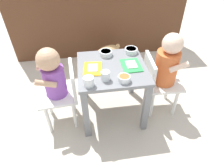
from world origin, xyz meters
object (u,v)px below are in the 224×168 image
object	(u,v)px
water_cup_right	(89,82)
dog	(105,55)
food_tray_left	(93,68)
veggie_bowl_near	(131,50)
water_cup_left	(105,76)
food_tray_right	(131,65)
cereal_bowl_left_side	(106,53)
veggie_bowl_far	(124,78)
dining_table	(112,77)
seated_child_left	(55,78)
seated_child_right	(166,66)

from	to	relation	value
water_cup_right	dog	bearing A→B (deg)	76.04
food_tray_left	veggie_bowl_near	xyz separation A→B (m)	(0.33, 0.19, 0.02)
water_cup_left	food_tray_right	bearing A→B (deg)	32.92
water_cup_left	dog	bearing A→B (deg)	83.36
dog	cereal_bowl_left_side	distance (m)	0.55
dog	veggie_bowl_far	bearing A→B (deg)	-87.84
dining_table	water_cup_right	world-z (taller)	water_cup_right
seated_child_left	water_cup_left	world-z (taller)	seated_child_left
seated_child_right	food_tray_right	bearing A→B (deg)	-179.67
food_tray_left	dog	bearing A→B (deg)	75.44
seated_child_left	food_tray_right	xyz separation A→B (m)	(0.56, 0.02, 0.05)
food_tray_right	water_cup_right	bearing A→B (deg)	-150.88
food_tray_left	water_cup_left	world-z (taller)	water_cup_left
food_tray_right	veggie_bowl_near	xyz separation A→B (m)	(0.04, 0.19, 0.02)
dining_table	food_tray_right	xyz separation A→B (m)	(0.14, -0.01, 0.10)
seated_child_right	dog	bearing A→B (deg)	121.52
dog	food_tray_right	bearing A→B (deg)	-79.44
food_tray_left	veggie_bowl_near	size ratio (longest dim) A/B	1.78
dining_table	water_cup_right	xyz separation A→B (m)	(-0.18, -0.19, 0.13)
dog	food_tray_left	size ratio (longest dim) A/B	2.25
water_cup_right	veggie_bowl_far	xyz separation A→B (m)	(0.23, 0.01, -0.01)
cereal_bowl_left_side	veggie_bowl_near	world-z (taller)	cereal_bowl_left_side
water_cup_left	water_cup_right	distance (m)	0.12
food_tray_right	veggie_bowl_near	distance (m)	0.19
seated_child_right	water_cup_left	bearing A→B (deg)	-164.10
seated_child_right	cereal_bowl_left_side	bearing A→B (deg)	158.42
dog	veggie_bowl_far	distance (m)	0.86
veggie_bowl_near	veggie_bowl_far	distance (m)	0.38
seated_child_left	food_tray_left	size ratio (longest dim) A/B	3.67
dining_table	seated_child_left	world-z (taller)	seated_child_left
veggie_bowl_far	water_cup_left	bearing A→B (deg)	164.26
veggie_bowl_near	veggie_bowl_far	size ratio (longest dim) A/B	1.24
food_tray_left	veggie_bowl_far	xyz separation A→B (m)	(0.20, -0.17, 0.02)
dining_table	water_cup_left	xyz separation A→B (m)	(-0.07, -0.15, 0.13)
dog	veggie_bowl_far	xyz separation A→B (m)	(0.03, -0.81, 0.30)
food_tray_right	cereal_bowl_left_side	size ratio (longest dim) A/B	1.81
water_cup_right	veggie_bowl_far	bearing A→B (deg)	2.49
seated_child_right	veggie_bowl_near	world-z (taller)	seated_child_right
seated_child_left	dining_table	bearing A→B (deg)	4.08
water_cup_left	water_cup_right	bearing A→B (deg)	-158.69
veggie_bowl_far	dog	bearing A→B (deg)	92.16
dining_table	water_cup_left	size ratio (longest dim) A/B	7.73
seated_child_right	water_cup_right	distance (m)	0.63
dining_table	food_tray_right	distance (m)	0.18
food_tray_right	cereal_bowl_left_side	distance (m)	0.24
water_cup_right	cereal_bowl_left_side	bearing A→B (deg)	66.34
dog	food_tray_right	xyz separation A→B (m)	(0.12, -0.64, 0.28)
cereal_bowl_left_side	seated_child_left	bearing A→B (deg)	-153.59
dog	cereal_bowl_left_side	xyz separation A→B (m)	(-0.05, -0.46, 0.30)
seated_child_right	veggie_bowl_far	world-z (taller)	seated_child_right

